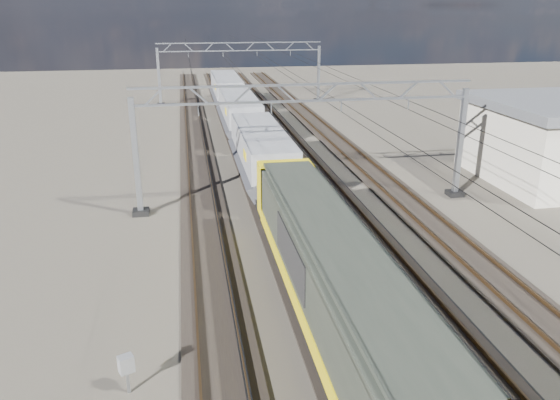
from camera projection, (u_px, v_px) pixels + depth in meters
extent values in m
plane|color=#2B2720|center=(321.00, 230.00, 28.68)|extent=(160.00, 160.00, 0.00)
cube|color=black|center=(207.00, 237.00, 27.69)|extent=(2.60, 140.00, 0.12)
cube|color=#513920|center=(192.00, 235.00, 27.52)|extent=(0.08, 140.00, 0.16)
cube|color=#513920|center=(221.00, 233.00, 27.75)|extent=(0.08, 140.00, 0.16)
cube|color=black|center=(284.00, 232.00, 28.33)|extent=(2.60, 140.00, 0.12)
cube|color=#513920|center=(270.00, 230.00, 28.16)|extent=(0.08, 140.00, 0.16)
cube|color=#513920|center=(298.00, 228.00, 28.40)|extent=(0.08, 140.00, 0.16)
cube|color=black|center=(358.00, 227.00, 28.98)|extent=(2.60, 140.00, 0.12)
cube|color=#513920|center=(345.00, 225.00, 28.81)|extent=(0.08, 140.00, 0.16)
cube|color=#513920|center=(371.00, 223.00, 29.04)|extent=(0.08, 140.00, 0.16)
cube|color=black|center=(429.00, 222.00, 29.62)|extent=(2.60, 140.00, 0.12)
cube|color=#513920|center=(416.00, 220.00, 29.45)|extent=(0.08, 140.00, 0.16)
cube|color=#513920|center=(441.00, 218.00, 29.69)|extent=(0.08, 140.00, 0.16)
cube|color=#91969E|center=(136.00, 158.00, 29.74)|extent=(0.30, 0.30, 6.60)
cube|color=#91969E|center=(460.00, 144.00, 32.81)|extent=(0.30, 0.30, 6.60)
cube|color=black|center=(141.00, 212.00, 30.80)|extent=(0.90, 0.90, 0.30)
cube|color=black|center=(454.00, 193.00, 33.87)|extent=(0.90, 0.90, 0.30)
cube|color=#91969E|center=(307.00, 85.00, 30.01)|extent=(19.30, 0.18, 0.12)
cube|color=#91969E|center=(307.00, 101.00, 30.31)|extent=(19.30, 0.18, 0.12)
cube|color=#91969E|center=(153.00, 97.00, 28.82)|extent=(1.03, 0.10, 0.94)
cube|color=#91969E|center=(199.00, 96.00, 29.20)|extent=(1.03, 0.10, 0.94)
cube|color=#91969E|center=(243.00, 94.00, 29.59)|extent=(1.03, 0.10, 0.94)
cube|color=#91969E|center=(286.00, 93.00, 29.97)|extent=(1.03, 0.10, 0.94)
cube|color=#91969E|center=(328.00, 92.00, 30.35)|extent=(1.03, 0.10, 0.94)
cube|color=#91969E|center=(369.00, 91.00, 30.74)|extent=(1.03, 0.10, 0.94)
cube|color=#91969E|center=(408.00, 90.00, 31.12)|extent=(1.03, 0.10, 0.94)
cube|color=#91969E|center=(447.00, 89.00, 31.50)|extent=(1.03, 0.10, 0.94)
cube|color=#91969E|center=(198.00, 110.00, 29.46)|extent=(0.06, 0.06, 0.65)
cube|color=#91969E|center=(271.00, 108.00, 30.10)|extent=(0.06, 0.06, 0.65)
cube|color=#91969E|center=(341.00, 106.00, 30.75)|extent=(0.06, 0.06, 0.65)
cube|color=#91969E|center=(408.00, 104.00, 31.39)|extent=(0.06, 0.06, 0.65)
cube|color=#91969E|center=(159.00, 77.00, 63.13)|extent=(0.30, 0.30, 6.60)
cube|color=#91969E|center=(319.00, 74.00, 66.20)|extent=(0.30, 0.30, 6.60)
cube|color=black|center=(161.00, 104.00, 64.20)|extent=(0.90, 0.90, 0.30)
cube|color=black|center=(318.00, 100.00, 67.26)|extent=(0.90, 0.90, 0.30)
cube|color=#91969E|center=(240.00, 43.00, 63.40)|extent=(19.30, 0.18, 0.12)
cube|color=#91969E|center=(240.00, 51.00, 63.71)|extent=(19.30, 0.18, 0.12)
cube|color=#91969E|center=(167.00, 48.00, 62.21)|extent=(1.03, 0.10, 0.94)
cube|color=#91969E|center=(188.00, 47.00, 62.60)|extent=(1.03, 0.10, 0.94)
cube|color=#91969E|center=(209.00, 47.00, 62.98)|extent=(1.03, 0.10, 0.94)
cube|color=#91969E|center=(230.00, 47.00, 63.36)|extent=(1.03, 0.10, 0.94)
cube|color=#91969E|center=(250.00, 47.00, 63.75)|extent=(1.03, 0.10, 0.94)
cube|color=#91969E|center=(270.00, 46.00, 64.13)|extent=(1.03, 0.10, 0.94)
cube|color=#91969E|center=(290.00, 46.00, 64.51)|extent=(1.03, 0.10, 0.94)
cube|color=#91969E|center=(309.00, 46.00, 64.89)|extent=(1.03, 0.10, 0.94)
cube|color=#91969E|center=(188.00, 54.00, 62.85)|extent=(0.06, 0.06, 0.65)
cube|color=#91969E|center=(223.00, 54.00, 63.49)|extent=(0.06, 0.06, 0.65)
cube|color=#91969E|center=(257.00, 53.00, 64.14)|extent=(0.06, 0.06, 0.65)
cube|color=#91969E|center=(290.00, 53.00, 64.78)|extent=(0.06, 0.06, 0.65)
cylinder|color=black|center=(196.00, 104.00, 33.28)|extent=(0.03, 140.00, 0.03)
cylinder|color=black|center=(196.00, 95.00, 33.11)|extent=(0.03, 140.00, 0.03)
cylinder|color=black|center=(261.00, 102.00, 33.92)|extent=(0.03, 140.00, 0.03)
cylinder|color=black|center=(261.00, 94.00, 33.75)|extent=(0.03, 140.00, 0.03)
cylinder|color=black|center=(324.00, 100.00, 34.57)|extent=(0.03, 140.00, 0.03)
cylinder|color=black|center=(324.00, 92.00, 34.40)|extent=(0.03, 140.00, 0.03)
cylinder|color=black|center=(384.00, 98.00, 35.21)|extent=(0.03, 140.00, 0.03)
cylinder|color=black|center=(384.00, 90.00, 35.04)|extent=(0.03, 140.00, 0.03)
cube|color=black|center=(296.00, 244.00, 25.24)|extent=(2.20, 3.60, 0.60)
cube|color=black|center=(333.00, 309.00, 19.08)|extent=(2.65, 20.00, 0.25)
cube|color=black|center=(332.00, 319.00, 19.21)|extent=(2.20, 4.50, 0.75)
cube|color=#2A3028|center=(334.00, 273.00, 18.60)|extent=(2.65, 17.00, 2.60)
cube|color=yellow|center=(295.00, 302.00, 18.72)|extent=(0.04, 17.00, 0.60)
cube|color=yellow|center=(370.00, 296.00, 19.16)|extent=(0.04, 17.00, 0.60)
cube|color=black|center=(290.00, 254.00, 19.19)|extent=(0.05, 5.00, 1.40)
cube|color=black|center=(364.00, 249.00, 19.63)|extent=(0.05, 5.00, 1.40)
cube|color=#2A3028|center=(335.00, 236.00, 18.14)|extent=(2.25, 18.00, 0.15)
cube|color=yellow|center=(286.00, 189.00, 27.04)|extent=(2.65, 1.80, 2.60)
cube|color=yellow|center=(282.00, 174.00, 27.76)|extent=(2.60, 0.46, 1.52)
cube|color=black|center=(272.00, 172.00, 27.73)|extent=(0.85, 0.08, 0.75)
cube|color=black|center=(293.00, 171.00, 27.90)|extent=(0.85, 0.08, 0.75)
cylinder|color=black|center=(266.00, 209.00, 28.49)|extent=(0.36, 0.50, 0.36)
cylinder|color=black|center=(297.00, 207.00, 28.77)|extent=(0.36, 0.50, 0.36)
cylinder|color=white|center=(271.00, 198.00, 28.24)|extent=(0.20, 0.08, 0.20)
cylinder|color=white|center=(293.00, 197.00, 28.43)|extent=(0.20, 0.08, 0.20)
cube|color=black|center=(273.00, 197.00, 31.46)|extent=(2.20, 2.60, 0.55)
cube|color=black|center=(253.00, 157.00, 39.81)|extent=(2.20, 2.60, 0.55)
cube|color=black|center=(262.00, 169.00, 35.52)|extent=(2.40, 13.00, 0.20)
cube|color=gray|center=(262.00, 144.00, 34.94)|extent=(2.80, 12.00, 1.80)
cube|color=#46474E|center=(247.00, 163.00, 35.21)|extent=(1.48, 12.00, 1.36)
cube|color=#46474E|center=(276.00, 162.00, 35.51)|extent=(1.48, 12.00, 1.36)
cube|color=yellow|center=(245.00, 155.00, 31.89)|extent=(0.04, 1.20, 0.50)
cube|color=black|center=(245.00, 140.00, 44.64)|extent=(2.20, 2.60, 0.55)
cube|color=black|center=(235.00, 119.00, 52.98)|extent=(2.20, 2.60, 0.55)
cube|color=black|center=(240.00, 125.00, 48.69)|extent=(2.40, 13.00, 0.20)
cube|color=gray|center=(239.00, 106.00, 48.11)|extent=(2.80, 12.00, 1.80)
cube|color=#46474E|center=(229.00, 120.00, 48.38)|extent=(1.48, 12.00, 1.36)
cube|color=#46474E|center=(250.00, 119.00, 48.68)|extent=(1.48, 12.00, 1.36)
cube|color=yellow|center=(226.00, 111.00, 45.06)|extent=(0.04, 1.20, 0.50)
cube|color=black|center=(230.00, 110.00, 57.81)|extent=(2.20, 2.60, 0.55)
cube|color=black|center=(224.00, 96.00, 66.15)|extent=(2.20, 2.60, 0.55)
cube|color=black|center=(227.00, 99.00, 61.86)|extent=(2.40, 13.00, 0.20)
cube|color=gray|center=(226.00, 84.00, 61.28)|extent=(2.80, 12.00, 1.80)
cube|color=#46474E|center=(218.00, 95.00, 61.55)|extent=(1.48, 12.00, 1.36)
cube|color=#46474E|center=(235.00, 95.00, 61.85)|extent=(1.48, 12.00, 1.36)
cube|color=yellow|center=(215.00, 87.00, 58.23)|extent=(0.04, 1.20, 0.50)
cube|color=#91969E|center=(128.00, 382.00, 16.55)|extent=(0.11, 0.11, 0.76)
cube|color=#929599|center=(126.00, 364.00, 16.33)|extent=(0.53, 0.47, 0.55)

